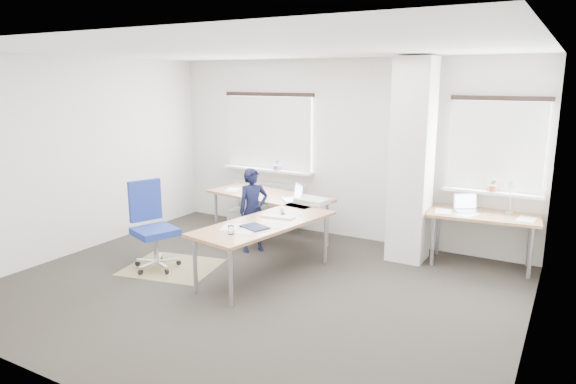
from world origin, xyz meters
The scene contains 8 objects.
ground centered at (0.00, 0.00, 0.00)m, with size 6.00×6.00×0.00m, color black.
room_shell centered at (0.18, 0.45, 1.75)m, with size 6.04×5.04×2.82m.
floor_mat centered at (-1.35, 0.02, 0.00)m, with size 1.18×1.00×0.01m, color olive.
white_crate centered at (-1.60, 2.13, 0.15)m, with size 0.49×0.34×0.29m, color white.
desk_main centered at (-0.42, 1.04, 0.69)m, with size 2.40×2.98×0.96m.
desk_side centered at (2.25, 2.15, 0.69)m, with size 1.47×0.85×1.22m.
task_chair centered at (-1.54, -0.08, 0.33)m, with size 0.68×0.66×1.17m.
person centered at (-0.77, 1.15, 0.62)m, with size 0.45×0.30×1.24m, color black.
Camera 1 is at (3.25, -4.89, 2.49)m, focal length 32.00 mm.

